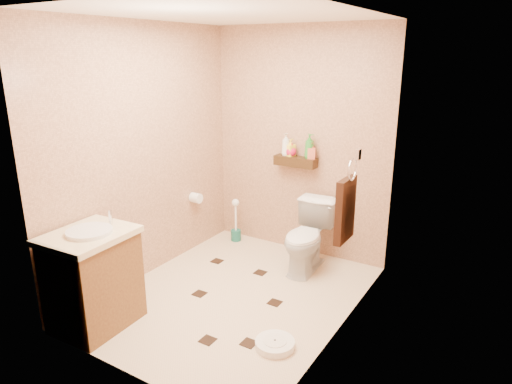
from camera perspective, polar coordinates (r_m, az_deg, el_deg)
The scene contains 19 objects.
ground at distance 4.26m, azimuth -2.70°, elevation -12.83°, with size 2.50×2.50×0.00m, color beige.
wall_back at distance 4.86m, azimuth 5.45°, elevation 6.08°, with size 2.00×0.04×2.40m, color tan.
wall_front at distance 2.91m, azimuth -17.03°, elevation -2.19°, with size 2.00×0.04×2.40m, color tan.
wall_left at distance 4.43m, azimuth -13.71°, elevation 4.60°, with size 0.04×2.50×2.40m, color tan.
wall_right at distance 3.36m, azimuth 11.27°, elevation 0.82°, with size 0.04×2.50×2.40m, color tan.
ceiling at distance 3.70m, azimuth -3.25°, elevation 21.37°, with size 2.00×2.50×0.02m, color white.
wall_shelf at distance 4.83m, azimuth 4.97°, elevation 3.83°, with size 0.46×0.14×0.10m, color #3C2510.
floor_accents at distance 4.21m, azimuth -2.68°, elevation -13.15°, with size 1.16×1.28×0.01m.
toilet at distance 4.61m, azimuth 6.42°, elevation -5.62°, with size 0.39×0.69×0.70m, color white.
vanity at distance 3.89m, azimuth -19.69°, elevation -10.11°, with size 0.57×0.68×0.92m.
bathroom_scale at distance 3.60m, azimuth 2.38°, elevation -18.43°, with size 0.37×0.37×0.06m.
toilet_brush at distance 5.34m, azimuth -2.54°, elevation -4.27°, with size 0.12×0.12×0.51m.
towel_ring at distance 3.69m, azimuth 11.16°, elevation -1.86°, with size 0.12×0.30×0.76m.
toilet_paper at distance 5.01m, azimuth -7.52°, elevation -0.73°, with size 0.12×0.11×0.12m.
bottle_a at distance 4.85m, azimuth 3.77°, elevation 5.95°, with size 0.09×0.09×0.24m, color silver.
bottle_b at distance 4.83m, azimuth 4.34°, elevation 5.56°, with size 0.08×0.08×0.18m, color yellow.
bottle_c at distance 4.83m, azimuth 4.42°, elevation 5.32°, with size 0.11×0.11×0.14m, color #D91942.
bottle_d at distance 4.73m, azimuth 6.69°, elevation 5.70°, with size 0.10×0.10×0.26m, color #2C822B.
bottle_e at distance 4.72m, azimuth 6.97°, elevation 5.17°, with size 0.08×0.08×0.17m, color #D36346.
Camera 1 is at (2.10, -3.04, 2.12)m, focal length 32.00 mm.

